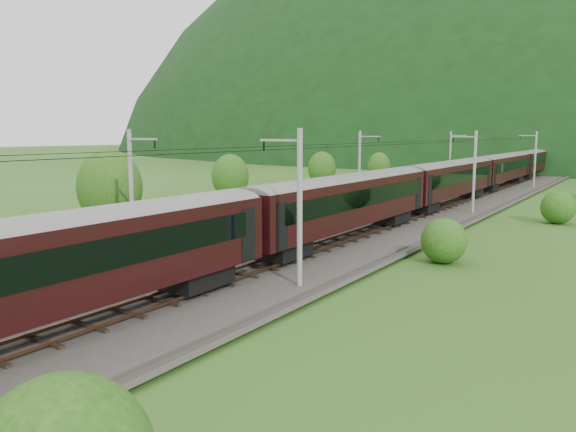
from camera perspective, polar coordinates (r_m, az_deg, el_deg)
The scene contains 14 objects.
ground at distance 32.72m, azimuth -8.11°, elevation -5.92°, with size 600.00×600.00×0.00m, color #315119.
railbed at distance 40.52m, azimuth 1.28°, elevation -2.83°, with size 14.00×220.00×0.30m, color #38332D.
track_left at distance 41.78m, azimuth -1.51°, elevation -2.18°, with size 2.40×220.00×0.27m.
track_right at distance 39.28m, azimuth 4.26°, elevation -2.88°, with size 2.40×220.00×0.27m.
catenary_left at distance 62.08m, azimuth 7.33°, elevation 5.07°, with size 2.54×192.28×8.00m.
catenary_right at distance 57.77m, azimuth 18.33°, elevation 4.47°, with size 2.54×192.28×8.00m.
overhead_wires at distance 39.75m, azimuth 1.32°, elevation 7.04°, with size 4.83×198.00×0.03m.
mountain_ridge at distance 353.19m, azimuth 9.88°, elevation 7.00°, with size 336.00×280.00×132.00m, color black.
train at distance 62.77m, azimuth 16.00°, elevation 4.16°, with size 3.19×176.36×5.55m.
hazard_post_near at distance 76.97m, azimuth 17.14°, elevation 2.82°, with size 0.16×0.16×1.46m, color red.
hazard_post_far at distance 50.86m, azimuth 9.18°, elevation 0.39°, with size 0.16×0.16×1.48m, color red.
signal at distance 83.29m, azimuth 15.07°, elevation 3.73°, with size 0.26×0.26×2.32m.
vegetation_left at distance 52.31m, azimuth -10.74°, elevation 2.62°, with size 9.55×140.49×6.91m.
vegetation_right at distance 25.64m, azimuth 12.55°, elevation -6.68°, with size 6.76×98.69×3.19m.
Camera 1 is at (21.09, -23.68, 8.06)m, focal length 35.00 mm.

